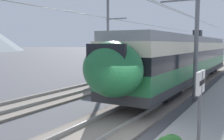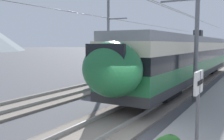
{
  "view_description": "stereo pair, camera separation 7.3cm",
  "coord_description": "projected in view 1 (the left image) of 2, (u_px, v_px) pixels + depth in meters",
  "views": [
    {
      "loc": [
        -7.2,
        -3.33,
        3.29
      ],
      "look_at": [
        6.01,
        4.26,
        1.72
      ],
      "focal_mm": 40.82,
      "sensor_mm": 36.0,
      "label": 1
    },
    {
      "loc": [
        -7.17,
        -3.39,
        3.29
      ],
      "look_at": [
        6.01,
        4.26,
        1.72
      ],
      "focal_mm": 40.82,
      "sensor_mm": 36.0,
      "label": 2
    }
  ],
  "objects": [
    {
      "name": "track_near",
      "position": [
        91.0,
        135.0,
        9.02
      ],
      "size": [
        120.0,
        3.0,
        0.28
      ],
      "color": "slate",
      "rests_on": "ground"
    },
    {
      "name": "train_near_platform",
      "position": [
        186.0,
        57.0,
        20.36
      ],
      "size": [
        25.24,
        2.88,
        4.27
      ],
      "color": "#2D2D30",
      "rests_on": "track_near"
    },
    {
      "name": "train_far_track",
      "position": [
        159.0,
        52.0,
        31.46
      ],
      "size": [
        27.36,
        2.98,
        4.27
      ],
      "color": "#2D2D30",
      "rests_on": "track_far"
    },
    {
      "name": "catenary_mast_mid",
      "position": [
        194.0,
        33.0,
        14.26
      ],
      "size": [
        48.26,
        2.28,
        7.4
      ],
      "color": "slate",
      "rests_on": "ground"
    },
    {
      "name": "catenary_mast_far_side",
      "position": [
        109.0,
        32.0,
        23.97
      ],
      "size": [
        48.26,
        2.1,
        8.49
      ],
      "color": "slate",
      "rests_on": "ground"
    },
    {
      "name": "platform_sign",
      "position": [
        200.0,
        100.0,
        5.61
      ],
      "size": [
        0.7,
        0.08,
        2.39
      ],
      "color": "#59595B",
      "rests_on": "platform_slab"
    }
  ]
}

